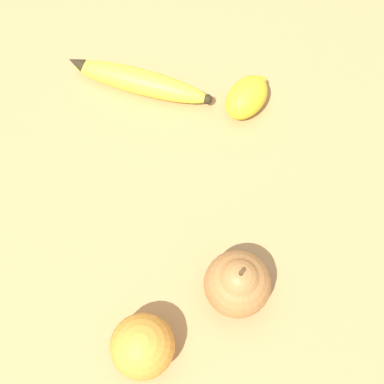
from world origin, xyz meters
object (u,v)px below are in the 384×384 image
lemon (247,97)px  orange (143,346)px  banana (139,81)px  pear (238,283)px

lemon → orange: bearing=-85.5°
banana → orange: orange is taller
pear → lemon: pear is taller
banana → pear: 0.33m
pear → lemon: (-0.10, 0.25, -0.02)m
banana → lemon: (0.15, 0.04, 0.01)m
orange → pear: size_ratio=0.75×
pear → banana: bearing=139.1°
pear → lemon: bearing=110.8°
banana → orange: size_ratio=2.94×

